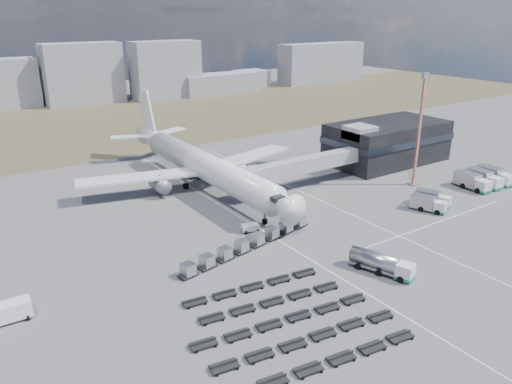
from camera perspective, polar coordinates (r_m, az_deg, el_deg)
ground at (r=83.29m, az=4.59°, el=-5.73°), size 420.00×420.00×0.00m
grass_strip at (r=178.37m, az=-18.16°, el=7.41°), size 420.00×90.00×0.01m
lane_markings at (r=91.19m, az=8.23°, el=-3.50°), size 47.12×110.00×0.01m
terminal at (r=129.45m, az=14.71°, el=5.61°), size 30.40×16.40×11.00m
jet_bridge at (r=105.58m, az=4.53°, el=2.88°), size 30.30×3.80×7.05m
airliner at (r=106.73m, az=-6.22°, el=3.15°), size 51.59×64.53×17.62m
skyline at (r=211.05m, az=-24.82°, el=11.16°), size 317.98×27.19×24.98m
fuel_tanker at (r=75.51m, az=14.16°, el=-7.90°), size 5.40×9.74×3.06m
pushback_tug at (r=86.53m, az=-0.69°, el=-4.13°), size 3.36×2.46×1.38m
utility_van at (r=69.97m, az=-26.24°, el=-12.19°), size 4.85×2.32×2.51m
catering_truck at (r=115.54m, az=-6.89°, el=2.41°), size 3.65×6.17×2.65m
service_trucks_near at (r=102.03m, az=19.32°, el=-0.99°), size 7.69×8.29×2.68m
service_trucks_far at (r=119.17m, az=24.59°, el=1.42°), size 10.92×8.52×3.19m
uld_row at (r=80.24m, az=-0.75°, el=-5.83°), size 27.50×7.08×1.87m
baggage_dollies at (r=63.02m, az=3.45°, el=-14.59°), size 26.44×22.18×0.76m
floodlight_mast at (r=111.91m, az=18.14°, el=6.69°), size 2.31×1.87×24.22m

